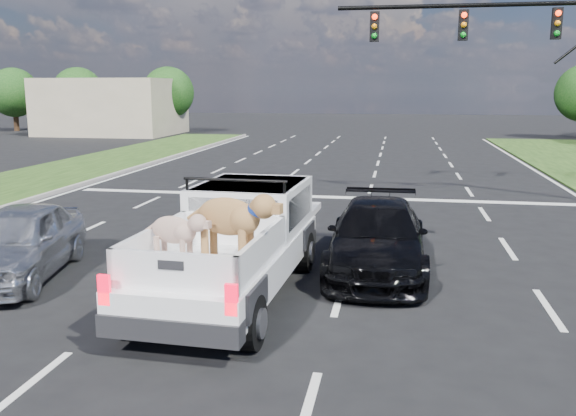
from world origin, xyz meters
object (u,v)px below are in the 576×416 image
pickup_truck (235,241)px  silver_sedan (18,242)px  black_coupe (377,237)px  traffic_signal (547,53)px

pickup_truck → silver_sedan: 4.43m
black_coupe → silver_sedan: bearing=-166.2°
traffic_signal → silver_sedan: (-11.70, -10.45, -4.02)m
traffic_signal → pickup_truck: bearing=-124.2°
traffic_signal → black_coupe: (-4.87, -8.72, -4.04)m
traffic_signal → silver_sedan: size_ratio=2.18×
traffic_signal → silver_sedan: 16.19m
pickup_truck → black_coupe: pickup_truck is taller
traffic_signal → pickup_truck: size_ratio=1.61×
traffic_signal → black_coupe: 10.77m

